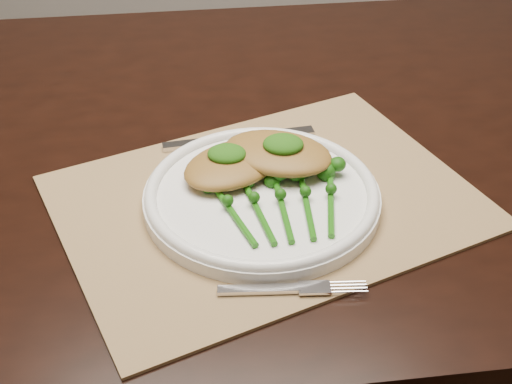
{
  "coord_description": "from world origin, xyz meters",
  "views": [
    {
      "loc": [
        -0.04,
        -0.91,
        1.28
      ],
      "look_at": [
        -0.06,
        -0.23,
        0.78
      ],
      "focal_mm": 50.0,
      "sensor_mm": 36.0,
      "label": 1
    }
  ],
  "objects_px": {
    "placemat": "(267,201)",
    "broccolini_bundle": "(283,209)",
    "chicken_fillet_left": "(233,164)",
    "dinner_plate": "(262,195)",
    "dining_table": "(218,318)"
  },
  "relations": [
    {
      "from": "chicken_fillet_left",
      "to": "broccolini_bundle",
      "type": "relative_size",
      "value": 0.74
    },
    {
      "from": "chicken_fillet_left",
      "to": "dinner_plate",
      "type": "bearing_deg",
      "value": -87.35
    },
    {
      "from": "chicken_fillet_left",
      "to": "broccolini_bundle",
      "type": "bearing_deg",
      "value": -91.42
    },
    {
      "from": "dinner_plate",
      "to": "chicken_fillet_left",
      "type": "xyz_separation_m",
      "value": [
        -0.04,
        0.04,
        0.02
      ]
    },
    {
      "from": "broccolini_bundle",
      "to": "placemat",
      "type": "bearing_deg",
      "value": 101.11
    },
    {
      "from": "dining_table",
      "to": "broccolini_bundle",
      "type": "distance_m",
      "value": 0.46
    },
    {
      "from": "placemat",
      "to": "dinner_plate",
      "type": "height_order",
      "value": "dinner_plate"
    },
    {
      "from": "dining_table",
      "to": "chicken_fillet_left",
      "type": "xyz_separation_m",
      "value": [
        0.04,
        -0.12,
        0.41
      ]
    },
    {
      "from": "dining_table",
      "to": "placemat",
      "type": "height_order",
      "value": "placemat"
    },
    {
      "from": "placemat",
      "to": "chicken_fillet_left",
      "type": "height_order",
      "value": "chicken_fillet_left"
    },
    {
      "from": "dining_table",
      "to": "chicken_fillet_left",
      "type": "bearing_deg",
      "value": -81.06
    },
    {
      "from": "dinner_plate",
      "to": "chicken_fillet_left",
      "type": "distance_m",
      "value": 0.06
    },
    {
      "from": "placemat",
      "to": "broccolini_bundle",
      "type": "xyz_separation_m",
      "value": [
        0.02,
        -0.04,
        0.02
      ]
    },
    {
      "from": "dining_table",
      "to": "broccolini_bundle",
      "type": "relative_size",
      "value": 9.52
    },
    {
      "from": "dinner_plate",
      "to": "dining_table",
      "type": "bearing_deg",
      "value": 115.11
    }
  ]
}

